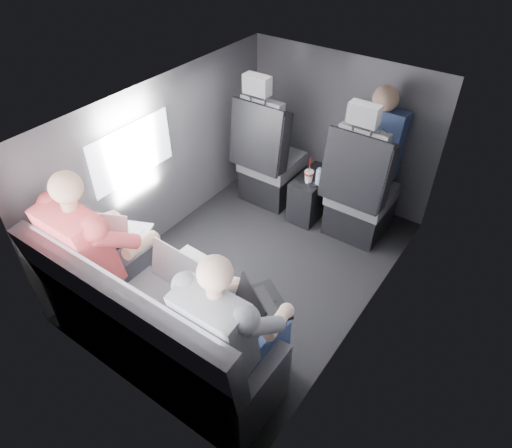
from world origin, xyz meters
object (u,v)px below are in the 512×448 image
Objects in this scene: laptop_white at (118,231)px; laptop_black at (259,304)px; soda_cup at (309,176)px; laptop_silver at (187,268)px; center_console at (312,195)px; passenger_front_right at (377,144)px; rear_bench at (155,330)px; water_bottle at (319,177)px; front_seat_left at (268,163)px; passenger_rear_left at (101,249)px; front_seat_right at (359,196)px; passenger_rear_right at (233,328)px.

laptop_white reaches higher than laptop_black.
laptop_silver is (0.04, -1.55, 0.17)m from soda_cup.
laptop_white is 0.97× the size of laptop_black.
passenger_front_right reaches higher than center_console.
passenger_front_right reaches higher than laptop_white.
water_bottle is (0.09, 1.85, 0.16)m from rear_bench.
passenger_front_right is at bearing 16.30° from front_seat_left.
soda_cup is 1.82m from passenger_rear_left.
front_seat_right is 7.98× the size of water_bottle.
water_bottle is at bearing -138.03° from passenger_front_right.
laptop_silver is (0.05, 0.29, 0.33)m from rear_bench.
rear_bench is (-0.00, -1.94, 0.11)m from center_console.
front_seat_right is at bearing 94.04° from laptop_black.
center_console is at bearing 174.93° from front_seat_right.
laptop_white is 2.13m from passenger_front_right.
water_bottle is (0.54, -0.05, 0.07)m from front_seat_left.
front_seat_left is 2.07m from passenger_rear_right.
rear_bench is at bearing -99.20° from laptop_silver.
laptop_black is at bearing -71.04° from center_console.
passenger_front_right is at bearing 78.68° from rear_bench.
rear_bench is 0.44m from laptop_silver.
passenger_front_right reaches higher than laptop_black.
laptop_white is 1.13m from laptop_black.
water_bottle is 0.43× the size of laptop_silver.
front_seat_left is 1.96m from rear_bench.
passenger_rear_left reaches higher than water_bottle.
soda_cup is 0.09m from water_bottle.
front_seat_right reaches higher than passenger_rear_right.
rear_bench is 6.70× the size of soda_cup.
center_console is (0.45, 0.04, -0.20)m from front_seat_left.
soda_cup is 0.20× the size of passenger_rear_right.
front_seat_left is 3.04× the size of laptop_white.
passenger_front_right is at bearing 92.90° from passenger_rear_right.
laptop_white is at bearing 170.40° from passenger_rear_right.
passenger_front_right is (-0.13, 1.86, 0.12)m from laptop_black.
water_bottle is 0.13× the size of passenger_rear_right.
front_seat_right reaches higher than laptop_white.
laptop_black is at bearing -85.98° from passenger_front_right.
passenger_rear_left reaches higher than rear_bench.
laptop_black reaches higher than water_bottle.
passenger_front_right is at bearing 26.77° from center_console.
rear_bench is 3.84× the size of laptop_white.
passenger_rear_left is at bearing -117.84° from front_seat_right.
laptop_silver is 0.46× the size of passenger_front_right.
laptop_silver is 0.58m from passenger_rear_left.
laptop_black is (1.13, 0.02, -0.00)m from laptop_white.
water_bottle is 1.58m from laptop_silver.
water_bottle is at bearing -5.02° from front_seat_left.
rear_bench is at bearing -101.32° from passenger_front_right.
center_console is at bearing 90.00° from rear_bench.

